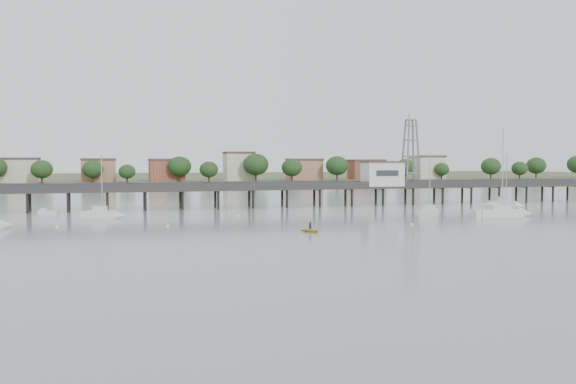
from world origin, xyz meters
The scene contains 13 objects.
ground_plane centered at (0.00, 0.00, 0.00)m, with size 500.00×500.00×0.00m, color slate.
pier centered at (0.00, 60.00, 3.79)m, with size 150.00×5.00×5.50m.
pier_building centered at (25.00, 60.00, 6.67)m, with size 8.40×5.40×5.30m.
lattice_tower centered at (31.50, 60.00, 11.10)m, with size 3.20×3.20×15.50m.
sailboat_b centered at (-31.48, 43.32, 0.65)m, with size 6.78×3.13×10.97m.
sailboat_e centered at (45.70, 45.11, 0.65)m, with size 5.76×6.32×11.12m.
sailboat_c centered at (21.61, 32.26, 0.65)m, with size 6.08×6.63×11.66m.
sailboat_d centered at (34.34, 28.60, 0.63)m, with size 10.06×3.70×16.11m.
white_tender centered at (-41.26, 52.44, 0.40)m, with size 3.58×2.10×1.31m.
yellow_dinghy centered at (-4.91, 15.84, 0.00)m, with size 2.01×0.58×2.82m, color gold.
dinghy_occupant centered at (-4.91, 15.84, 0.00)m, with size 0.44×1.20×0.29m, color black.
mooring_buoys centered at (3.84, 31.26, 0.08)m, with size 87.02×23.81×0.39m.
far_shore centered at (0.36, 239.58, 0.95)m, with size 500.00×170.00×10.40m.
Camera 1 is at (-30.48, -65.70, 9.86)m, focal length 40.00 mm.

